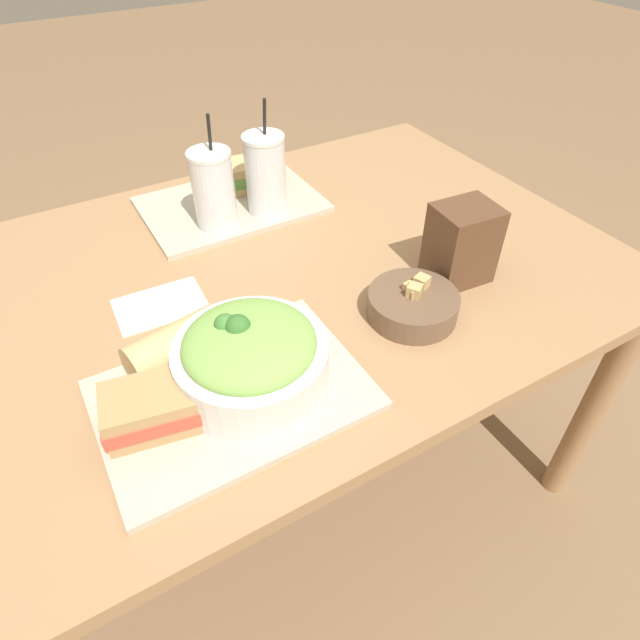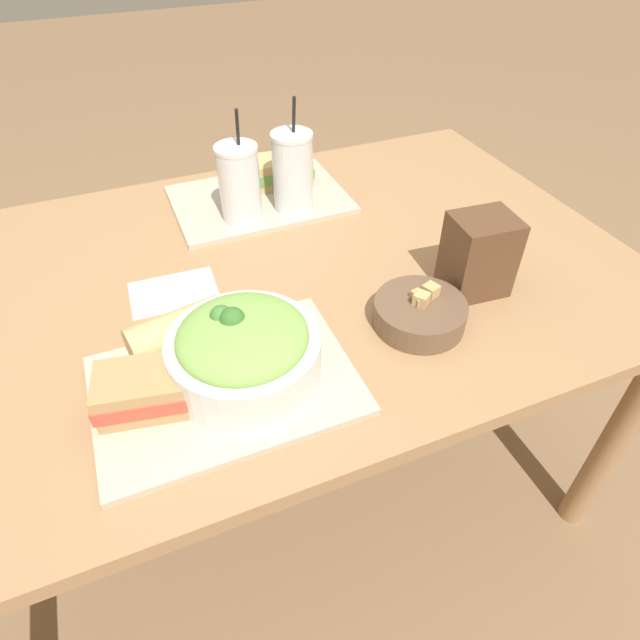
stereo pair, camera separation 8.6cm
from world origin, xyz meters
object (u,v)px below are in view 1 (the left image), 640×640
at_px(soup_bowl, 413,304).
at_px(baguette_near, 178,345).
at_px(drink_cup_red, 266,177).
at_px(napkin_folded, 160,305).
at_px(drink_cup_dark, 215,191).
at_px(sandwich_near, 159,406).
at_px(chip_bag, 461,244).
at_px(salad_bowl, 251,357).
at_px(sandwich_far, 246,175).

relative_size(soup_bowl, baguette_near, 0.96).
distance_m(drink_cup_red, napkin_folded, 0.38).
bearing_deg(drink_cup_dark, sandwich_near, -120.78).
height_order(soup_bowl, napkin_folded, soup_bowl).
bearing_deg(drink_cup_red, chip_bag, -61.73).
relative_size(salad_bowl, chip_bag, 1.54).
relative_size(sandwich_near, drink_cup_red, 0.68).
relative_size(salad_bowl, drink_cup_red, 0.93).
bearing_deg(sandwich_near, baguette_near, 68.00).
bearing_deg(sandwich_far, chip_bag, -62.71).
xyz_separation_m(sandwich_far, drink_cup_red, (-0.00, -0.12, 0.05)).
bearing_deg(sandwich_near, drink_cup_red, 60.06).
bearing_deg(sandwich_far, drink_cup_dark, -129.67).
distance_m(sandwich_far, drink_cup_dark, 0.18).
xyz_separation_m(soup_bowl, chip_bag, (0.15, 0.05, 0.05)).
relative_size(drink_cup_red, chip_bag, 1.65).
xyz_separation_m(salad_bowl, baguette_near, (-0.08, 0.10, -0.02)).
height_order(sandwich_near, drink_cup_red, drink_cup_red).
height_order(sandwich_far, drink_cup_red, drink_cup_red).
distance_m(salad_bowl, drink_cup_red, 0.53).
bearing_deg(sandwich_far, sandwich_near, -118.95).
relative_size(sandwich_near, chip_bag, 1.13).
bearing_deg(chip_bag, baguette_near, -178.76).
xyz_separation_m(soup_bowl, baguette_near, (-0.40, 0.08, 0.02)).
relative_size(soup_bowl, drink_cup_red, 0.65).
height_order(soup_bowl, drink_cup_dark, drink_cup_dark).
xyz_separation_m(salad_bowl, drink_cup_dark, (0.13, 0.46, 0.02)).
bearing_deg(baguette_near, drink_cup_dark, -41.64).
distance_m(soup_bowl, chip_bag, 0.16).
bearing_deg(napkin_folded, sandwich_near, -106.38).
bearing_deg(salad_bowl, drink_cup_red, 61.46).
relative_size(sandwich_near, sandwich_far, 0.99).
bearing_deg(drink_cup_dark, soup_bowl, -67.35).
bearing_deg(sandwich_near, sandwich_far, 66.35).
bearing_deg(sandwich_near, salad_bowl, 11.00).
bearing_deg(drink_cup_dark, chip_bag, -49.98).
distance_m(salad_bowl, soup_bowl, 0.32).
xyz_separation_m(baguette_near, chip_bag, (0.54, -0.03, 0.03)).
bearing_deg(napkin_folded, drink_cup_red, 31.54).
xyz_separation_m(sandwich_far, drink_cup_dark, (-0.12, -0.12, 0.05)).
bearing_deg(drink_cup_red, sandwich_near, -130.52).
height_order(sandwich_near, drink_cup_dark, drink_cup_dark).
relative_size(baguette_near, napkin_folded, 1.02).
relative_size(baguette_near, chip_bag, 1.12).
height_order(sandwich_far, chip_bag, chip_bag).
height_order(drink_cup_red, napkin_folded, drink_cup_red).
bearing_deg(chip_bag, napkin_folded, 163.88).
distance_m(soup_bowl, napkin_folded, 0.46).
distance_m(baguette_near, chip_bag, 0.55).
distance_m(soup_bowl, sandwich_far, 0.57).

